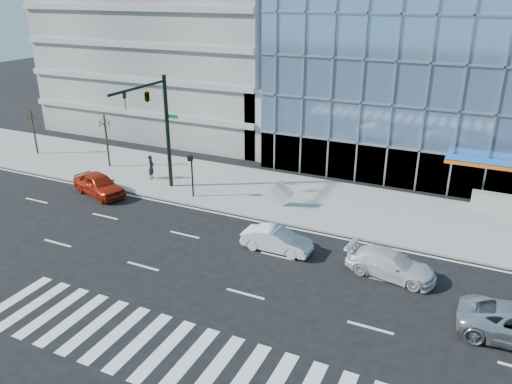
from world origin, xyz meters
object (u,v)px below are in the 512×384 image
traffic_signal (153,108)px  white_suv (391,264)px  ped_signal_post (191,169)px  pedestrian (151,167)px  white_sedan (277,240)px  street_tree_near (105,122)px  tilted_panel (282,193)px  street_tree_far (31,116)px  red_sedan (99,184)px

traffic_signal → white_suv: traffic_signal is taller
traffic_signal → ped_signal_post: 4.75m
pedestrian → white_sedan: bearing=-135.8°
street_tree_near → pedestrian: bearing=-9.9°
street_tree_near → tilted_panel: (15.68, -1.44, -2.71)m
pedestrian → tilted_panel: (10.86, -0.60, 0.00)m
street_tree_near → ped_signal_post: bearing=-15.1°
traffic_signal → tilted_panel: bearing=9.7°
street_tree_far → tilted_panel: 23.84m
street_tree_near → white_suv: street_tree_near is taller
ped_signal_post → street_tree_far: street_tree_far is taller
white_suv → tilted_panel: bearing=63.7°
traffic_signal → street_tree_far: size_ratio=2.07×
street_tree_far → red_sedan: size_ratio=0.85×
street_tree_far → white_sedan: street_tree_far is taller
red_sedan → tilted_panel: bearing=-57.9°
ped_signal_post → street_tree_near: size_ratio=0.71×
tilted_panel → white_suv: bearing=-32.4°
tilted_panel → ped_signal_post: bearing=-168.6°
red_sedan → street_tree_near: bearing=50.9°
street_tree_near → street_tree_far: 8.01m
traffic_signal → white_suv: bearing=-13.2°
white_sedan → pedestrian: (-12.85, 6.06, 0.41)m
white_suv → tilted_panel: 9.86m
street_tree_far → pedestrian: (12.82, -0.84, -2.38)m
white_suv → white_sedan: size_ratio=1.15×
red_sedan → white_sedan: bearing=-81.2°
traffic_signal → pedestrian: 5.93m
traffic_signal → white_sedan: size_ratio=2.04×
street_tree_far → pedestrian: size_ratio=2.12×
street_tree_far → white_sedan: (25.67, -6.91, -2.80)m
white_sedan → red_sedan: red_sedan is taller
white_sedan → red_sedan: bearing=81.9°
traffic_signal → street_tree_far: traffic_signal is taller
red_sedan → traffic_signal: bearing=-46.9°
street_tree_near → traffic_signal: bearing=-22.7°
street_tree_near → pedestrian: street_tree_near is taller
street_tree_far → red_sedan: bearing=-23.1°
traffic_signal → street_tree_near: 7.96m
traffic_signal → white_suv: 18.20m
street_tree_near → pedestrian: (4.82, -0.84, -2.72)m
traffic_signal → tilted_panel: (8.68, 1.49, -5.10)m
ped_signal_post → street_tree_far: size_ratio=0.78×
ped_signal_post → white_suv: bearing=-16.8°
traffic_signal → street_tree_far: (-15.00, 2.93, -2.72)m
tilted_panel → red_sedan: bearing=-163.9°
ped_signal_post → red_sedan: 6.82m
pedestrian → street_tree_near: bearing=59.5°
ped_signal_post → street_tree_near: (-9.50, 2.56, 1.64)m
street_tree_far → white_suv: street_tree_far is taller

